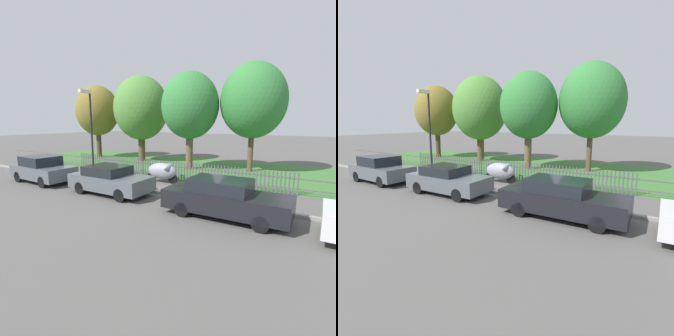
# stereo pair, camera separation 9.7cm
# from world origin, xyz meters

# --- Properties ---
(ground_plane) EXTENTS (120.00, 120.00, 0.00)m
(ground_plane) POSITION_xyz_m (0.00, 0.00, 0.00)
(ground_plane) COLOR #565451
(kerb_stone) EXTENTS (33.39, 0.20, 0.12)m
(kerb_stone) POSITION_xyz_m (0.00, 0.10, 0.06)
(kerb_stone) COLOR gray
(kerb_stone) RESTS_ON ground
(grass_strip) EXTENTS (33.39, 9.54, 0.01)m
(grass_strip) POSITION_xyz_m (0.00, 7.96, 0.01)
(grass_strip) COLOR #3D7033
(grass_strip) RESTS_ON ground
(park_fence) EXTENTS (33.39, 0.05, 1.11)m
(park_fence) POSITION_xyz_m (0.00, 3.21, 0.55)
(park_fence) COLOR #4C4C51
(park_fence) RESTS_ON ground
(parked_car_silver_hatchback) EXTENTS (3.98, 1.97, 1.51)m
(parked_car_silver_hatchback) POSITION_xyz_m (-5.41, -1.35, 0.76)
(parked_car_silver_hatchback) COLOR #51565B
(parked_car_silver_hatchback) RESTS_ON ground
(parked_car_black_saloon) EXTENTS (4.07, 1.85, 1.36)m
(parked_car_black_saloon) POSITION_xyz_m (-0.32, -1.14, 0.70)
(parked_car_black_saloon) COLOR #51565B
(parked_car_black_saloon) RESTS_ON ground
(parked_car_navy_estate) EXTENTS (4.55, 1.78, 1.41)m
(parked_car_navy_estate) POSITION_xyz_m (5.47, -1.28, 0.71)
(parked_car_navy_estate) COLOR black
(parked_car_navy_estate) RESTS_ON ground
(covered_motorcycle) EXTENTS (1.92, 0.96, 1.14)m
(covered_motorcycle) POSITION_xyz_m (0.59, 2.16, 0.68)
(covered_motorcycle) COLOR black
(covered_motorcycle) RESTS_ON ground
(tree_nearest_kerb) EXTENTS (4.07, 4.07, 6.81)m
(tree_nearest_kerb) POSITION_xyz_m (-10.60, 8.02, 4.44)
(tree_nearest_kerb) COLOR #473828
(tree_nearest_kerb) RESTS_ON ground
(tree_behind_motorcycle) EXTENTS (4.77, 4.77, 7.35)m
(tree_behind_motorcycle) POSITION_xyz_m (-5.67, 8.41, 4.58)
(tree_behind_motorcycle) COLOR brown
(tree_behind_motorcycle) RESTS_ON ground
(tree_mid_park) EXTENTS (4.10, 4.10, 6.94)m
(tree_mid_park) POSITION_xyz_m (-0.15, 6.90, 4.55)
(tree_mid_park) COLOR brown
(tree_mid_park) RESTS_ON ground
(tree_far_left) EXTENTS (4.40, 4.40, 7.38)m
(tree_far_left) POSITION_xyz_m (3.92, 8.27, 4.83)
(tree_far_left) COLOR brown
(tree_far_left) RESTS_ON ground
(street_lamp) EXTENTS (0.20, 0.78, 5.19)m
(street_lamp) POSITION_xyz_m (-3.20, 0.35, 3.31)
(street_lamp) COLOR black
(street_lamp) RESTS_ON ground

